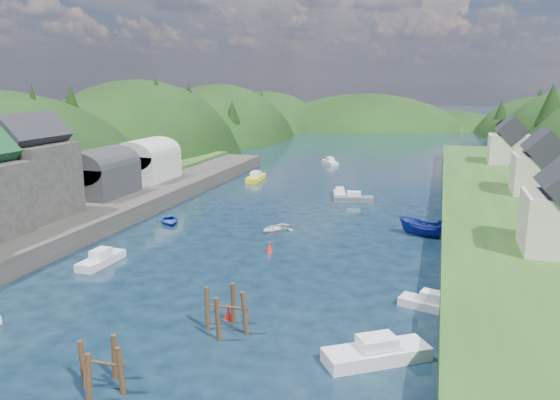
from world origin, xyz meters
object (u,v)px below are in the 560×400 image
(piling_cluster_far, at_px, (226,315))
(channel_buoy_near, at_px, (228,313))
(piling_cluster_near, at_px, (102,372))
(channel_buoy_far, at_px, (269,248))

(piling_cluster_far, distance_m, channel_buoy_near, 2.14)
(piling_cluster_near, xyz_separation_m, piling_cluster_far, (3.83, 8.58, 0.14))
(channel_buoy_far, bearing_deg, channel_buoy_near, -83.26)
(piling_cluster_near, bearing_deg, piling_cluster_far, 65.92)
(piling_cluster_near, bearing_deg, channel_buoy_far, 86.92)
(piling_cluster_far, height_order, channel_buoy_near, piling_cluster_far)
(piling_cluster_far, relative_size, channel_buoy_near, 3.31)
(piling_cluster_near, relative_size, channel_buoy_near, 3.05)
(channel_buoy_far, bearing_deg, piling_cluster_far, -82.09)
(piling_cluster_far, xyz_separation_m, channel_buoy_far, (-2.43, 17.49, -0.77))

